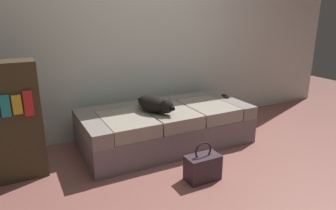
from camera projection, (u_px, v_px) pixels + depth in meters
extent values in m
plane|color=#975D54|center=(220.00, 187.00, 2.76)|extent=(10.00, 10.00, 0.00)
cube|color=silver|center=(142.00, 21.00, 3.79)|extent=(6.40, 0.10, 2.80)
cube|color=slate|center=(166.00, 132.00, 3.61)|extent=(1.94, 0.91, 0.30)
cube|color=gray|center=(91.00, 127.00, 3.16)|extent=(0.20, 0.91, 0.15)
cube|color=gray|center=(226.00, 104.00, 3.93)|extent=(0.20, 0.91, 0.15)
cube|color=gray|center=(153.00, 106.00, 3.84)|extent=(1.54, 0.20, 0.15)
cube|color=#A09585|center=(127.00, 124.00, 3.23)|extent=(0.50, 0.69, 0.15)
cube|color=#A09585|center=(170.00, 117.00, 3.46)|extent=(0.50, 0.69, 0.15)
cube|color=#A09585|center=(208.00, 110.00, 3.68)|extent=(0.50, 0.69, 0.15)
ellipsoid|color=black|center=(153.00, 103.00, 3.37)|extent=(0.37, 0.46, 0.19)
sphere|color=black|center=(167.00, 106.00, 3.25)|extent=(0.15, 0.15, 0.15)
ellipsoid|color=black|center=(172.00, 108.00, 3.21)|extent=(0.09, 0.10, 0.05)
cone|color=black|center=(169.00, 100.00, 3.27)|extent=(0.04, 0.04, 0.04)
cone|color=black|center=(164.00, 102.00, 3.21)|extent=(0.04, 0.04, 0.04)
ellipsoid|color=black|center=(144.00, 99.00, 3.52)|extent=(0.16, 0.07, 0.04)
cube|color=black|center=(225.00, 96.00, 3.97)|extent=(0.08, 0.16, 0.02)
cube|color=#3C2A33|center=(203.00, 168.00, 2.85)|extent=(0.32, 0.18, 0.24)
torus|color=#2A1D24|center=(203.00, 151.00, 2.80)|extent=(0.18, 0.02, 0.18)
cube|color=#3E3621|center=(8.00, 122.00, 2.78)|extent=(0.56, 0.28, 1.10)
cube|color=teal|center=(5.00, 106.00, 2.60)|extent=(0.08, 0.02, 0.19)
cube|color=gold|center=(17.00, 105.00, 2.63)|extent=(0.08, 0.02, 0.17)
cube|color=red|center=(28.00, 103.00, 2.67)|extent=(0.08, 0.02, 0.23)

